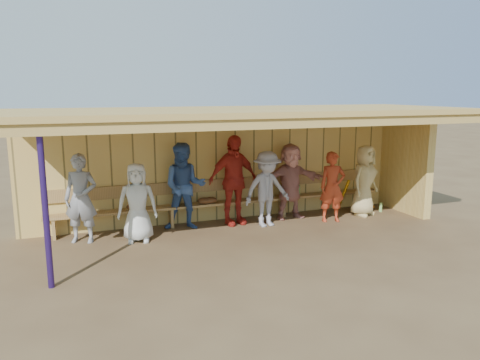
% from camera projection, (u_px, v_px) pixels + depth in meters
% --- Properties ---
extents(ground, '(90.00, 90.00, 0.00)m').
position_uv_depth(ground, '(246.00, 234.00, 9.37)').
color(ground, brown).
rests_on(ground, ground).
extents(player_a, '(0.72, 0.60, 1.69)m').
position_uv_depth(player_a, '(81.00, 199.00, 8.76)').
color(player_a, gray).
rests_on(player_a, ground).
extents(player_b, '(0.82, 0.61, 1.52)m').
position_uv_depth(player_b, '(137.00, 203.00, 8.83)').
color(player_b, silver).
rests_on(player_b, ground).
extents(player_c, '(1.03, 0.89, 1.80)m').
position_uv_depth(player_c, '(185.00, 186.00, 9.59)').
color(player_c, '#365695').
rests_on(player_c, ground).
extents(player_d, '(1.19, 0.65, 1.93)m').
position_uv_depth(player_d, '(233.00, 180.00, 9.94)').
color(player_d, red).
rests_on(player_d, ground).
extents(player_e, '(1.10, 0.71, 1.60)m').
position_uv_depth(player_e, '(267.00, 189.00, 9.83)').
color(player_e, '#9D9AA2').
rests_on(player_e, ground).
extents(player_f, '(1.58, 0.54, 1.70)m').
position_uv_depth(player_f, '(291.00, 181.00, 10.43)').
color(player_f, tan).
rests_on(player_f, ground).
extents(player_g, '(0.63, 0.49, 1.54)m').
position_uv_depth(player_g, '(332.00, 187.00, 10.19)').
color(player_g, '#AE371B').
rests_on(player_g, ground).
extents(player_h, '(0.93, 0.79, 1.63)m').
position_uv_depth(player_h, '(364.00, 181.00, 10.68)').
color(player_h, tan).
rests_on(player_h, ground).
extents(dugout_structure, '(8.80, 3.20, 2.50)m').
position_uv_depth(dugout_structure, '(252.00, 146.00, 9.82)').
color(dugout_structure, '#DAB45D').
rests_on(dugout_structure, ground).
extents(bench, '(7.60, 0.34, 0.93)m').
position_uv_depth(bench, '(228.00, 197.00, 10.30)').
color(bench, '#A98148').
rests_on(bench, ground).
extents(dugout_equipment, '(5.90, 0.62, 0.80)m').
position_uv_depth(dugout_equipment, '(217.00, 201.00, 10.09)').
color(dugout_equipment, gold).
rests_on(dugout_equipment, ground).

